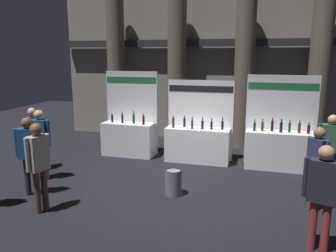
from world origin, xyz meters
TOP-DOWN VIEW (x-y plane):
  - ground_plane at (0.00, 0.00)m, footprint 24.00×24.00m
  - hall_colonnade at (0.00, 4.21)m, footprint 11.18×1.20m
  - exhibitor_booth_0 at (-2.14, 1.79)m, footprint 1.65×0.66m
  - exhibitor_booth_1 at (0.01, 1.73)m, footprint 1.92×0.66m
  - exhibitor_booth_2 at (2.25, 1.71)m, footprint 1.87×0.66m
  - trash_bin at (-0.04, -0.80)m, footprint 0.37×0.37m
  - visitor_1 at (-3.40, -0.75)m, footprint 0.54×0.25m
  - visitor_2 at (-3.04, -1.64)m, footprint 0.56×0.34m
  - visitor_3 at (-2.32, -2.30)m, footprint 0.32×0.51m
  - visitor_5 at (2.70, -2.31)m, footprint 0.57×0.33m
  - visitor_6 at (-4.01, -0.21)m, footprint 0.26×0.52m
  - visitor_7 at (3.33, 0.77)m, footprint 0.58×0.31m
  - visitor_9 at (2.84, -0.69)m, footprint 0.38×0.39m

SIDE VIEW (x-z plane):
  - ground_plane at x=0.00m, z-range 0.00..0.00m
  - trash_bin at x=-0.04m, z-range 0.00..0.58m
  - exhibitor_booth_1 at x=0.01m, z-range -0.57..1.76m
  - exhibitor_booth_0 at x=-2.14m, z-range -0.65..1.90m
  - exhibitor_booth_2 at x=2.25m, z-range -0.63..1.88m
  - visitor_9 at x=2.84m, z-range 0.14..1.82m
  - visitor_6 at x=-4.01m, z-range 0.15..1.84m
  - visitor_7 at x=3.33m, z-range 0.17..1.86m
  - visitor_5 at x=2.70m, z-range 0.17..1.90m
  - visitor_2 at x=-3.04m, z-range 0.17..1.91m
  - visitor_1 at x=-3.40m, z-range 0.17..1.92m
  - visitor_3 at x=-2.32m, z-range 0.17..1.95m
  - hall_colonnade at x=0.00m, z-range -0.16..6.08m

